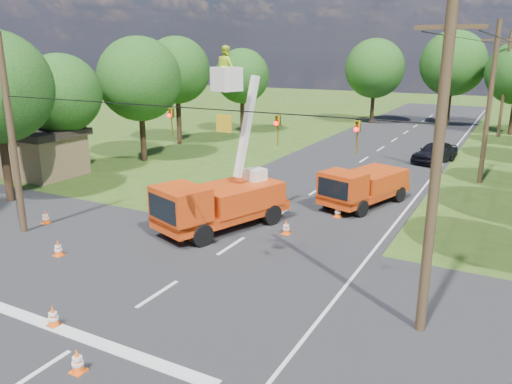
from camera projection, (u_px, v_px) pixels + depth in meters
The scene contains 28 objects.
ground at pixel (343, 174), 34.34m from camera, with size 140.00×140.00×0.00m, color #314E17.
road_main at pixel (343, 174), 34.34m from camera, with size 12.00×100.00×0.06m, color black.
road_cross at pixel (191, 273), 19.08m from camera, with size 56.00×10.00×0.07m, color black.
stop_bar at pixel (88, 340), 14.67m from camera, with size 9.00×0.45×0.02m, color silver.
edge_line at pixel (427, 184), 31.80m from camera, with size 0.12×90.00×0.02m, color silver.
bucket_truck at pixel (220, 193), 23.25m from camera, with size 4.51×7.02×8.43m.
second_truck at pixel (363, 186), 26.95m from camera, with size 3.81×6.23×2.20m.
ground_worker at pixel (186, 220), 21.92m from camera, with size 0.74×0.49×2.03m, color #DC5612.
distant_car at pixel (435, 152), 37.62m from camera, with size 1.85×4.60×1.57m, color black.
traffic_cone_0 at pixel (53, 316), 15.31m from camera, with size 0.38×0.38×0.71m.
traffic_cone_1 at pixel (77, 361), 13.10m from camera, with size 0.38×0.38×0.71m.
traffic_cone_2 at pixel (286, 227), 22.97m from camera, with size 0.38×0.38×0.71m.
traffic_cone_3 at pixel (338, 211), 25.32m from camera, with size 0.38×0.38×0.71m.
traffic_cone_4 at pixel (58, 248), 20.56m from camera, with size 0.38×0.38×0.71m.
traffic_cone_5 at pixel (45, 217), 24.37m from camera, with size 0.38×0.38×0.71m.
traffic_cone_6 at pixel (375, 188), 29.38m from camera, with size 0.38×0.38×0.71m.
pole_right_near at pixel (436, 167), 13.82m from camera, with size 1.80×0.30×10.00m.
pole_right_mid at pixel (489, 102), 30.77m from camera, with size 1.80×0.30×10.00m.
pole_right_far at pixel (505, 84), 47.73m from camera, with size 1.80×0.30×10.00m.
pole_left at pixel (12, 137), 22.15m from camera, with size 0.30×0.30×9.00m.
signal_span at pixel (240, 124), 16.45m from camera, with size 18.00×0.29×1.07m.
shed at pixel (40, 152), 33.57m from camera, with size 5.50×4.50×3.15m.
tree_left_c at pixel (61, 94), 32.69m from camera, with size 5.20×5.20×8.06m.
tree_left_d at pixel (139, 79), 36.91m from camera, with size 6.20×6.20×9.24m.
tree_left_e at pixel (177, 70), 43.56m from camera, with size 5.80×5.80×9.41m.
tree_left_f at pixel (242, 76), 49.66m from camera, with size 5.40×5.40×8.40m.
tree_far_a at pixel (375, 69), 56.10m from camera, with size 6.60×6.60×9.50m.
tree_far_b at pixel (453, 63), 54.00m from camera, with size 7.00×7.00×10.32m.
Camera 1 is at (10.44, -12.24, 8.24)m, focal length 35.00 mm.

